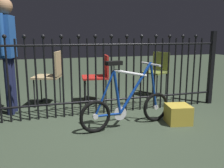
{
  "coord_description": "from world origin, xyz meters",
  "views": [
    {
      "loc": [
        -0.76,
        -2.78,
        1.18
      ],
      "look_at": [
        0.17,
        0.21,
        0.55
      ],
      "focal_mm": 39.31,
      "sensor_mm": 36.0,
      "label": 1
    }
  ],
  "objects_px": {
    "person_visitor": "(7,46)",
    "bicycle": "(127,104)",
    "chair_olive": "(158,69)",
    "display_crate": "(178,114)",
    "chair_red": "(99,74)",
    "chair_tan": "(52,73)"
  },
  "relations": [
    {
      "from": "bicycle",
      "to": "chair_tan",
      "type": "height_order",
      "value": "chair_tan"
    },
    {
      "from": "bicycle",
      "to": "chair_tan",
      "type": "distance_m",
      "value": 1.59
    },
    {
      "from": "display_crate",
      "to": "person_visitor",
      "type": "bearing_deg",
      "value": 152.35
    },
    {
      "from": "bicycle",
      "to": "person_visitor",
      "type": "xyz_separation_m",
      "value": [
        -1.48,
        1.06,
        0.72
      ]
    },
    {
      "from": "bicycle",
      "to": "display_crate",
      "type": "height_order",
      "value": "bicycle"
    },
    {
      "from": "chair_olive",
      "to": "person_visitor",
      "type": "distance_m",
      "value": 2.73
    },
    {
      "from": "chair_tan",
      "to": "person_visitor",
      "type": "distance_m",
      "value": 0.82
    },
    {
      "from": "chair_tan",
      "to": "bicycle",
      "type": "bearing_deg",
      "value": -57.09
    },
    {
      "from": "person_visitor",
      "to": "display_crate",
      "type": "relative_size",
      "value": 5.52
    },
    {
      "from": "chair_olive",
      "to": "chair_tan",
      "type": "bearing_deg",
      "value": -176.37
    },
    {
      "from": "bicycle",
      "to": "chair_olive",
      "type": "relative_size",
      "value": 1.53
    },
    {
      "from": "person_visitor",
      "to": "bicycle",
      "type": "bearing_deg",
      "value": -35.69
    },
    {
      "from": "bicycle",
      "to": "chair_olive",
      "type": "height_order",
      "value": "bicycle"
    },
    {
      "from": "bicycle",
      "to": "display_crate",
      "type": "distance_m",
      "value": 0.73
    },
    {
      "from": "chair_olive",
      "to": "person_visitor",
      "type": "xyz_separation_m",
      "value": [
        -2.66,
        -0.38,
        0.5
      ]
    },
    {
      "from": "person_visitor",
      "to": "chair_tan",
      "type": "bearing_deg",
      "value": 21.87
    },
    {
      "from": "chair_red",
      "to": "chair_olive",
      "type": "bearing_deg",
      "value": 8.89
    },
    {
      "from": "person_visitor",
      "to": "chair_olive",
      "type": "bearing_deg",
      "value": 8.16
    },
    {
      "from": "bicycle",
      "to": "person_visitor",
      "type": "relative_size",
      "value": 0.77
    },
    {
      "from": "chair_red",
      "to": "person_visitor",
      "type": "distance_m",
      "value": 1.53
    },
    {
      "from": "chair_red",
      "to": "person_visitor",
      "type": "xyz_separation_m",
      "value": [
        -1.43,
        -0.19,
        0.51
      ]
    },
    {
      "from": "chair_red",
      "to": "display_crate",
      "type": "bearing_deg",
      "value": -60.45
    }
  ]
}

